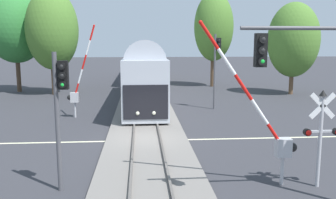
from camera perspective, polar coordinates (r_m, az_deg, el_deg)
The scene contains 13 objects.
ground_plane at distance 20.00m, azimuth -3.36°, elevation -6.47°, with size 220.00×220.00×0.00m, color #333338.
road_centre_stripe at distance 20.00m, azimuth -3.36°, elevation -6.46°, with size 44.00×0.20×0.01m.
railway_track at distance 19.97m, azimuth -3.37°, elevation -6.20°, with size 4.40×80.00×0.32m.
commuter_train at distance 41.26m, azimuth -3.99°, elevation 5.50°, with size 3.04×41.65×5.16m.
crossing_gate_near at distance 14.02m, azimuth 16.31°, elevation -5.03°, with size 3.79×0.40×6.10m.
crossing_signal_mast at distance 14.34m, azimuth 22.99°, elevation -4.23°, with size 1.36×0.44×3.65m.
crossing_gate_far at distance 26.43m, azimuth -14.23°, elevation 1.63°, with size 2.13×0.40×6.53m.
traffic_signal_median at distance 13.21m, azimuth -16.62°, elevation 0.03°, with size 0.53×0.38×5.02m.
traffic_signal_far_side at distance 28.92m, azimuth 7.66°, elevation 6.28°, with size 0.53×0.38×5.96m.
oak_behind_train at distance 38.69m, azimuth -17.78°, elevation 10.41°, with size 5.18×5.18×10.59m.
elm_centre_background at distance 44.03m, azimuth 7.22°, elevation 11.24°, with size 4.65×4.65×11.15m.
pine_left_background at distance 42.14m, azimuth -22.88°, elevation 10.18°, with size 6.08×6.08×10.28m.
maple_right_background at distance 39.15m, azimuth 19.15°, elevation 8.84°, with size 5.16×5.16×9.30m.
Camera 1 is at (-0.32, -19.27, 5.36)m, focal length 38.70 mm.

